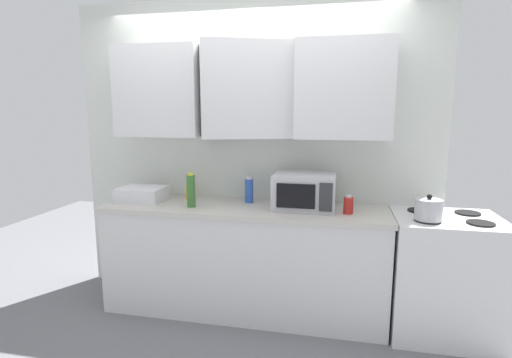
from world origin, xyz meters
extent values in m
cube|color=silver|center=(0.00, 0.03, 1.30)|extent=(3.18, 0.06, 2.60)
cube|color=silver|center=(-0.76, -0.15, 1.83)|extent=(0.73, 0.33, 0.75)
cube|color=silver|center=(0.00, -0.20, 1.83)|extent=(0.80, 0.57, 0.75)
cube|color=silver|center=(0.76, -0.15, 1.83)|extent=(0.73, 0.33, 0.75)
cube|color=silver|center=(0.00, -0.30, 0.43)|extent=(2.28, 0.60, 0.86)
cube|color=beige|center=(0.00, -0.30, 0.88)|extent=(2.31, 0.63, 0.04)
cube|color=silver|center=(1.54, -0.32, 0.45)|extent=(0.76, 0.64, 0.90)
cylinder|color=black|center=(1.37, -0.46, 0.91)|extent=(0.18, 0.18, 0.01)
cylinder|color=black|center=(1.71, -0.46, 0.91)|extent=(0.18, 0.18, 0.01)
cylinder|color=black|center=(1.37, -0.18, 0.91)|extent=(0.18, 0.18, 0.01)
cylinder|color=black|center=(1.71, -0.18, 0.91)|extent=(0.18, 0.18, 0.01)
cylinder|color=#B2B2B7|center=(1.37, -0.46, 0.99)|extent=(0.18, 0.18, 0.15)
sphere|color=black|center=(1.37, -0.46, 1.08)|extent=(0.04, 0.04, 0.04)
cube|color=#B7B7BC|center=(0.49, -0.28, 1.04)|extent=(0.48, 0.36, 0.28)
cube|color=black|center=(0.44, -0.47, 1.04)|extent=(0.29, 0.01, 0.18)
cube|color=#2D2D33|center=(0.66, -0.46, 1.04)|extent=(0.10, 0.01, 0.21)
cube|color=silver|center=(-0.90, -0.30, 0.96)|extent=(0.38, 0.30, 0.12)
cylinder|color=red|center=(0.83, -0.36, 0.96)|extent=(0.07, 0.07, 0.12)
cylinder|color=silver|center=(0.83, -0.36, 1.03)|extent=(0.04, 0.04, 0.02)
cylinder|color=#386B2D|center=(-0.41, -0.41, 1.03)|extent=(0.07, 0.07, 0.26)
cylinder|color=yellow|center=(-0.41, -0.41, 1.17)|extent=(0.04, 0.04, 0.02)
cylinder|color=#2D56B7|center=(0.01, -0.16, 1.00)|extent=(0.07, 0.07, 0.20)
cylinder|color=silver|center=(0.01, -0.16, 1.11)|extent=(0.05, 0.05, 0.03)
cylinder|color=gold|center=(-0.53, -0.16, 0.96)|extent=(0.06, 0.06, 0.12)
cylinder|color=silver|center=(-0.53, -0.16, 1.03)|extent=(0.04, 0.04, 0.02)
camera|label=1|loc=(0.74, -3.30, 1.66)|focal=27.34mm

